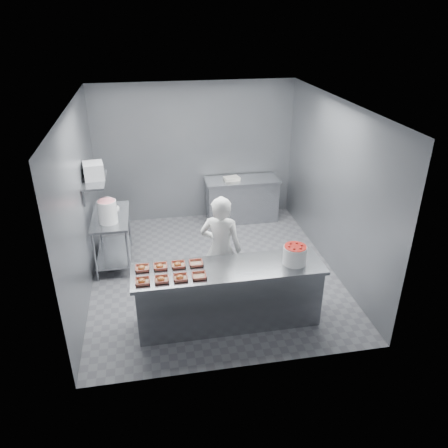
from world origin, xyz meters
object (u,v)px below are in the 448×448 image
(tray_3, at_px, (199,276))
(tray_5, at_px, (160,266))
(tray_4, at_px, (142,268))
(glaze_bucket, at_px, (108,211))
(tray_2, at_px, (180,277))
(appliance, at_px, (94,171))
(tray_6, at_px, (178,265))
(strawberry_tub, at_px, (295,254))
(tray_0, at_px, (142,281))
(tray_7, at_px, (196,263))
(service_counter, at_px, (229,295))
(worker, at_px, (221,249))
(prep_table, at_px, (112,232))
(tray_1, at_px, (161,279))
(back_counter, at_px, (242,199))

(tray_3, xyz_separation_m, tray_5, (-0.48, 0.32, 0.00))
(tray_4, height_order, glaze_bucket, glaze_bucket)
(tray_2, xyz_separation_m, appliance, (-1.16, 2.14, 0.77))
(tray_6, bearing_deg, strawberry_tub, -7.52)
(tray_0, xyz_separation_m, tray_4, (0.00, 0.32, 0.00))
(tray_7, bearing_deg, service_counter, -20.68)
(tray_3, xyz_separation_m, tray_7, (0.00, 0.32, 0.00))
(glaze_bucket, relative_size, appliance, 1.33)
(tray_7, xyz_separation_m, worker, (0.42, 0.44, -0.08))
(service_counter, relative_size, worker, 1.54)
(glaze_bucket, bearing_deg, tray_5, -63.96)
(prep_table, xyz_separation_m, tray_4, (0.51, -1.79, 0.33))
(tray_1, bearing_deg, tray_4, 127.16)
(prep_table, xyz_separation_m, tray_7, (1.23, -1.79, 0.33))
(tray_3, height_order, tray_6, tray_6)
(strawberry_tub, bearing_deg, tray_5, 173.47)
(tray_0, xyz_separation_m, tray_5, (0.24, 0.32, 0.00))
(tray_4, height_order, tray_6, same)
(service_counter, bearing_deg, glaze_bucket, 134.27)
(strawberry_tub, bearing_deg, tray_0, -176.91)
(tray_3, bearing_deg, strawberry_tub, 4.78)
(glaze_bucket, bearing_deg, back_counter, 31.29)
(strawberry_tub, bearing_deg, tray_7, 171.11)
(tray_4, height_order, tray_5, same)
(tray_2, xyz_separation_m, tray_4, (-0.48, 0.32, 0.00))
(tray_0, xyz_separation_m, glaze_bucket, (-0.51, 1.86, 0.18))
(strawberry_tub, bearing_deg, tray_1, -176.50)
(service_counter, bearing_deg, tray_2, -166.57)
(strawberry_tub, xyz_separation_m, appliance, (-2.72, 2.03, 0.65))
(tray_1, relative_size, strawberry_tub, 0.59)
(tray_2, bearing_deg, tray_6, 90.00)
(appliance, bearing_deg, tray_2, -70.34)
(prep_table, height_order, tray_5, tray_5)
(worker, bearing_deg, tray_7, 68.75)
(back_counter, bearing_deg, strawberry_tub, -90.01)
(tray_0, distance_m, tray_7, 0.79)
(prep_table, relative_size, strawberry_tub, 3.78)
(service_counter, distance_m, tray_0, 1.25)
(back_counter, relative_size, tray_0, 8.01)
(tray_6, height_order, appliance, appliance)
(tray_0, distance_m, strawberry_tub, 2.05)
(strawberry_tub, bearing_deg, prep_table, 141.92)
(tray_3, xyz_separation_m, glaze_bucket, (-1.24, 1.86, 0.18))
(tray_5, bearing_deg, back_counter, 59.75)
(service_counter, relative_size, appliance, 7.51)
(tray_5, xyz_separation_m, tray_7, (0.48, 0.00, -0.00))
(tray_5, distance_m, worker, 1.01)
(tray_2, bearing_deg, tray_4, 146.59)
(appliance, bearing_deg, glaze_bucket, -68.26)
(tray_2, height_order, tray_6, same)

